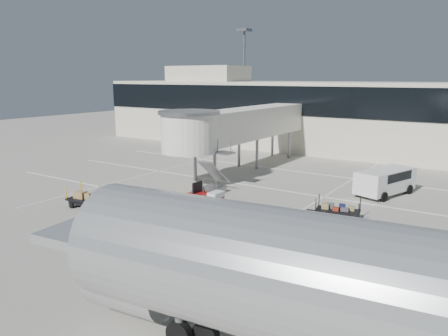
{
  "coord_description": "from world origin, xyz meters",
  "views": [
    {
      "loc": [
        16.96,
        -20.6,
        8.6
      ],
      "look_at": [
        -0.5,
        5.61,
        2.0
      ],
      "focal_mm": 35.0,
      "sensor_mm": 36.0,
      "label": 1
    }
  ],
  "objects_px": {
    "box_cart_far": "(90,200)",
    "minivan": "(386,180)",
    "belt_loader": "(205,139)",
    "baggage_tug": "(206,198)",
    "suitcase_cart": "(338,212)",
    "box_cart_near": "(144,206)",
    "ground_worker": "(180,213)",
    "aircraft": "(364,295)"
  },
  "relations": [
    {
      "from": "aircraft",
      "to": "box_cart_far",
      "type": "bearing_deg",
      "value": 153.52
    },
    {
      "from": "box_cart_far",
      "to": "minivan",
      "type": "height_order",
      "value": "minivan"
    },
    {
      "from": "minivan",
      "to": "belt_loader",
      "type": "bearing_deg",
      "value": 173.25
    },
    {
      "from": "suitcase_cart",
      "to": "minivan",
      "type": "distance_m",
      "value": 7.5
    },
    {
      "from": "baggage_tug",
      "to": "box_cart_far",
      "type": "xyz_separation_m",
      "value": [
        -6.26,
        -4.59,
        -0.02
      ]
    },
    {
      "from": "baggage_tug",
      "to": "belt_loader",
      "type": "xyz_separation_m",
      "value": [
        -15.86,
        21.59,
        0.22
      ]
    },
    {
      "from": "suitcase_cart",
      "to": "belt_loader",
      "type": "bearing_deg",
      "value": 129.4
    },
    {
      "from": "box_cart_near",
      "to": "aircraft",
      "type": "relative_size",
      "value": 0.18
    },
    {
      "from": "baggage_tug",
      "to": "box_cart_far",
      "type": "bearing_deg",
      "value": -141.98
    },
    {
      "from": "baggage_tug",
      "to": "aircraft",
      "type": "distance_m",
      "value": 18.54
    },
    {
      "from": "belt_loader",
      "to": "box_cart_far",
      "type": "bearing_deg",
      "value": -71.97
    },
    {
      "from": "ground_worker",
      "to": "aircraft",
      "type": "xyz_separation_m",
      "value": [
        12.6,
        -7.61,
        1.96
      ]
    },
    {
      "from": "box_cart_near",
      "to": "minivan",
      "type": "relative_size",
      "value": 0.66
    },
    {
      "from": "box_cart_far",
      "to": "ground_worker",
      "type": "distance_m",
      "value": 7.62
    },
    {
      "from": "aircraft",
      "to": "baggage_tug",
      "type": "bearing_deg",
      "value": 132.96
    },
    {
      "from": "aircraft",
      "to": "ground_worker",
      "type": "bearing_deg",
      "value": 142.55
    },
    {
      "from": "baggage_tug",
      "to": "belt_loader",
      "type": "height_order",
      "value": "belt_loader"
    },
    {
      "from": "baggage_tug",
      "to": "minivan",
      "type": "height_order",
      "value": "minivan"
    },
    {
      "from": "box_cart_near",
      "to": "box_cart_far",
      "type": "height_order",
      "value": "box_cart_far"
    },
    {
      "from": "box_cart_near",
      "to": "belt_loader",
      "type": "distance_m",
      "value": 28.79
    },
    {
      "from": "box_cart_near",
      "to": "box_cart_far",
      "type": "xyz_separation_m",
      "value": [
        -4.09,
        -0.85,
        -0.0
      ]
    },
    {
      "from": "box_cart_far",
      "to": "ground_worker",
      "type": "bearing_deg",
      "value": -7.47
    },
    {
      "from": "suitcase_cart",
      "to": "box_cart_far",
      "type": "bearing_deg",
      "value": -166.72
    },
    {
      "from": "suitcase_cart",
      "to": "box_cart_far",
      "type": "distance_m",
      "value": 16.2
    },
    {
      "from": "suitcase_cart",
      "to": "aircraft",
      "type": "xyz_separation_m",
      "value": [
        5.59,
        -14.38,
        2.43
      ]
    },
    {
      "from": "box_cart_near",
      "to": "aircraft",
      "type": "xyz_separation_m",
      "value": [
        16.12,
        -8.27,
        2.32
      ]
    },
    {
      "from": "box_cart_far",
      "to": "aircraft",
      "type": "bearing_deg",
      "value": -29.06
    },
    {
      "from": "baggage_tug",
      "to": "ground_worker",
      "type": "height_order",
      "value": "ground_worker"
    },
    {
      "from": "suitcase_cart",
      "to": "box_cart_far",
      "type": "height_order",
      "value": "box_cart_far"
    },
    {
      "from": "box_cart_far",
      "to": "belt_loader",
      "type": "bearing_deg",
      "value": 101.23
    },
    {
      "from": "minivan",
      "to": "aircraft",
      "type": "height_order",
      "value": "aircraft"
    },
    {
      "from": "box_cart_far",
      "to": "minivan",
      "type": "bearing_deg",
      "value": 33.68
    },
    {
      "from": "minivan",
      "to": "box_cart_far",
      "type": "bearing_deg",
      "value": -119.06
    },
    {
      "from": "baggage_tug",
      "to": "minivan",
      "type": "xyz_separation_m",
      "value": [
        9.36,
        9.78,
        0.57
      ]
    },
    {
      "from": "suitcase_cart",
      "to": "box_cart_near",
      "type": "height_order",
      "value": "box_cart_near"
    },
    {
      "from": "aircraft",
      "to": "box_cart_near",
      "type": "bearing_deg",
      "value": 146.52
    },
    {
      "from": "box_cart_near",
      "to": "minivan",
      "type": "xyz_separation_m",
      "value": [
        11.53,
        13.51,
        0.59
      ]
    },
    {
      "from": "suitcase_cart",
      "to": "aircraft",
      "type": "relative_size",
      "value": 0.16
    },
    {
      "from": "box_cart_far",
      "to": "baggage_tug",
      "type": "bearing_deg",
      "value": 27.3
    },
    {
      "from": "minivan",
      "to": "belt_loader",
      "type": "height_order",
      "value": "belt_loader"
    },
    {
      "from": "baggage_tug",
      "to": "belt_loader",
      "type": "distance_m",
      "value": 26.79
    },
    {
      "from": "baggage_tug",
      "to": "aircraft",
      "type": "bearing_deg",
      "value": -38.9
    }
  ]
}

